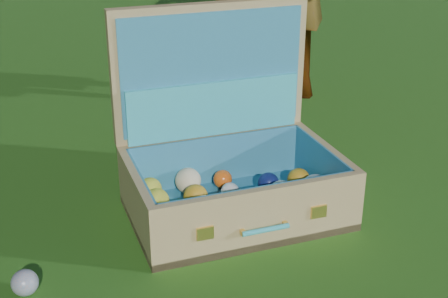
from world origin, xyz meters
TOP-DOWN VIEW (x-y plane):
  - ground at (0.00, 0.00)m, footprint 60.00×60.00m
  - stray_ball at (-0.75, -0.01)m, footprint 0.06×0.06m
  - suitcase at (-0.15, 0.18)m, footprint 0.61×0.47m

SIDE VIEW (x-z plane):
  - ground at x=0.00m, z-range 0.00..0.00m
  - stray_ball at x=-0.75m, z-range 0.00..0.06m
  - suitcase at x=-0.15m, z-range -0.12..0.44m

